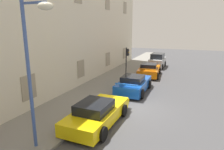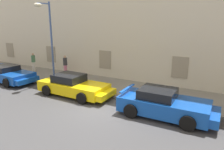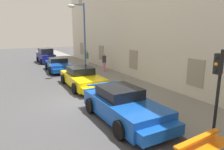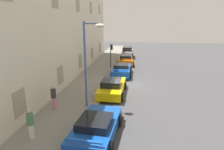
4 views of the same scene
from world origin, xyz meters
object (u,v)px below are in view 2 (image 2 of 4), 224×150
object	(u,v)px
sportscar_yellow_flank	(75,86)
pedestrian_admiring	(65,65)
pedestrian_strolling	(33,62)
sportscar_white_middle	(167,105)
street_lamp	(47,28)
sportscar_red_lead	(9,75)

from	to	relation	value
sportscar_yellow_flank	pedestrian_admiring	size ratio (longest dim) A/B	3.02
pedestrian_admiring	pedestrian_strolling	size ratio (longest dim) A/B	1.01
pedestrian_admiring	pedestrian_strolling	distance (m)	3.61
sportscar_white_middle	street_lamp	size ratio (longest dim) A/B	0.82
street_lamp	pedestrian_strolling	distance (m)	5.81
sportscar_white_middle	pedestrian_strolling	world-z (taller)	pedestrian_strolling
pedestrian_admiring	pedestrian_strolling	bearing A→B (deg)	-174.86
sportscar_red_lead	pedestrian_strolling	size ratio (longest dim) A/B	2.99
pedestrian_admiring	sportscar_red_lead	bearing A→B (deg)	-126.09
pedestrian_admiring	pedestrian_strolling	world-z (taller)	pedestrian_admiring
sportscar_red_lead	sportscar_yellow_flank	distance (m)	6.55
sportscar_white_middle	pedestrian_admiring	size ratio (longest dim) A/B	2.89
sportscar_yellow_flank	pedestrian_admiring	world-z (taller)	pedestrian_admiring
sportscar_white_middle	pedestrian_admiring	xyz separation A→B (m)	(-9.96, 3.87, 0.36)
sportscar_yellow_flank	street_lamp	world-z (taller)	street_lamp
street_lamp	pedestrian_admiring	world-z (taller)	street_lamp
sportscar_red_lead	street_lamp	xyz separation A→B (m)	(3.33, 1.07, 3.61)
pedestrian_admiring	sportscar_white_middle	bearing A→B (deg)	-21.25
pedestrian_strolling	pedestrian_admiring	bearing A→B (deg)	5.14
sportscar_yellow_flank	pedestrian_admiring	distance (m)	5.31
sportscar_red_lead	pedestrian_strolling	world-z (taller)	pedestrian_strolling
sportscar_red_lead	street_lamp	distance (m)	5.03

